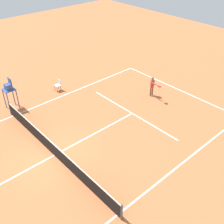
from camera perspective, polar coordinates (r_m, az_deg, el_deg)
ground_plane at (r=16.79m, az=-11.92°, el=-8.81°), size 60.00×60.00×0.00m
court_lines at (r=16.79m, az=-11.92°, el=-8.80°), size 11.07×24.04×0.01m
tennis_net at (r=16.47m, az=-12.13°, el=-7.54°), size 11.67×0.10×1.07m
player_serving at (r=21.77m, az=8.44°, el=5.57°), size 1.24×0.65×1.62m
tennis_ball at (r=20.87m, az=6.39°, el=1.44°), size 0.07×0.07×0.07m
umpire_chair at (r=21.01m, az=-20.70°, el=4.50°), size 0.80×0.80×2.41m
courtside_chair_mid at (r=22.92m, az=-11.16°, el=5.62°), size 0.44×0.46×0.95m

